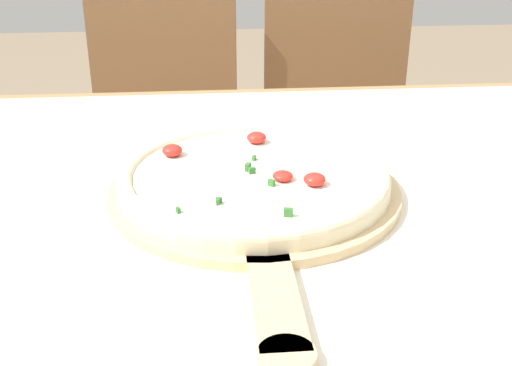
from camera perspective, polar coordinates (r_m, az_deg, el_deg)
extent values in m
cube|color=#A87F51|center=(0.81, 1.91, -3.05)|extent=(1.16, 1.04, 0.03)
cylinder|color=#A87F51|center=(1.46, -21.82, -8.54)|extent=(0.06, 0.06, 0.74)
cylinder|color=#A87F51|center=(1.53, 19.75, -6.76)|extent=(0.06, 0.06, 0.74)
cube|color=white|center=(0.80, 1.93, -1.94)|extent=(1.08, 0.96, 0.00)
cylinder|color=#D6B784|center=(0.82, -0.18, -0.66)|extent=(0.37, 0.37, 0.01)
cube|color=#D6B784|center=(0.61, 1.74, -10.39)|extent=(0.04, 0.16, 0.01)
cylinder|color=#D6B784|center=(0.54, 2.75, -15.29)|extent=(0.05, 0.05, 0.01)
cylinder|color=beige|center=(0.81, -0.18, 0.24)|extent=(0.34, 0.34, 0.02)
torus|color=beige|center=(0.81, -0.18, 0.75)|extent=(0.34, 0.34, 0.02)
cylinder|color=white|center=(0.81, -0.18, 0.85)|extent=(0.30, 0.30, 0.00)
ellipsoid|color=red|center=(0.86, -7.45, 2.90)|extent=(0.03, 0.03, 0.02)
ellipsoid|color=red|center=(0.77, 5.23, 0.33)|extent=(0.03, 0.03, 0.01)
ellipsoid|color=red|center=(0.78, 2.40, 0.60)|extent=(0.03, 0.03, 0.01)
ellipsoid|color=red|center=(0.90, 0.04, 4.06)|extent=(0.03, 0.03, 0.02)
cube|color=#387533|center=(0.80, -0.35, 1.11)|extent=(0.01, 0.01, 0.01)
cube|color=#387533|center=(0.73, -3.32, -1.53)|extent=(0.01, 0.01, 0.01)
cube|color=#387533|center=(0.71, -6.93, -2.41)|extent=(0.01, 0.01, 0.01)
cube|color=#387533|center=(0.84, -0.16, 2.24)|extent=(0.01, 0.01, 0.01)
cube|color=#387533|center=(0.73, -3.42, -1.66)|extent=(0.00, 0.01, 0.01)
cube|color=#387533|center=(0.70, 2.93, -2.62)|extent=(0.01, 0.01, 0.01)
cube|color=#387533|center=(0.77, 1.38, 0.02)|extent=(0.01, 0.01, 0.01)
cube|color=#387533|center=(0.81, -0.72, 1.43)|extent=(0.01, 0.01, 0.01)
cube|color=brown|center=(1.64, -8.60, -0.72)|extent=(0.44, 0.44, 0.02)
cube|color=brown|center=(1.73, -8.12, 8.82)|extent=(0.38, 0.08, 0.44)
cylinder|color=brown|center=(1.65, -14.58, -9.99)|extent=(0.04, 0.04, 0.42)
cylinder|color=brown|center=(1.60, -3.26, -10.45)|extent=(0.04, 0.04, 0.42)
cylinder|color=brown|center=(1.91, -12.17, -4.58)|extent=(0.04, 0.04, 0.42)
cylinder|color=brown|center=(1.87, -2.53, -4.79)|extent=(0.04, 0.04, 0.42)
cube|color=brown|center=(1.67, 7.43, -0.14)|extent=(0.42, 0.42, 0.02)
cube|color=brown|center=(1.76, 7.00, 9.19)|extent=(0.38, 0.06, 0.44)
cylinder|color=brown|center=(1.63, 2.14, -9.65)|extent=(0.04, 0.04, 0.42)
cylinder|color=brown|center=(1.68, 13.28, -9.26)|extent=(0.04, 0.04, 0.42)
cylinder|color=brown|center=(1.90, 1.59, -4.21)|extent=(0.04, 0.04, 0.42)
cylinder|color=brown|center=(1.94, 11.10, -4.02)|extent=(0.04, 0.04, 0.42)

